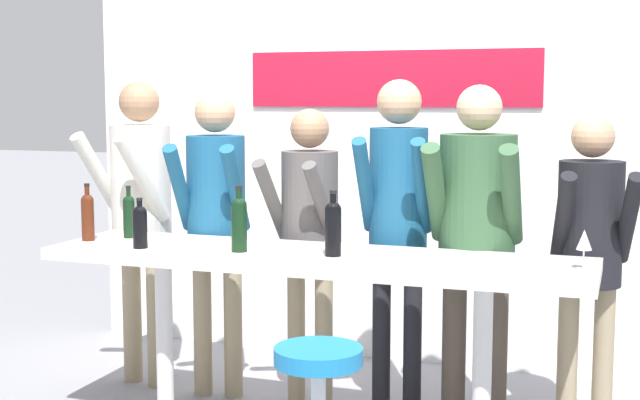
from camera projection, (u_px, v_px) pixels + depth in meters
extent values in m
cube|color=white|center=(395.00, 155.00, 5.82)|extent=(4.30, 0.10, 2.72)
cube|color=#B2142D|center=(391.00, 79.00, 5.71)|extent=(1.92, 0.02, 0.36)
cube|color=silver|center=(313.00, 259.00, 4.37)|extent=(2.70, 0.66, 0.06)
cylinder|color=silver|center=(164.00, 336.00, 4.70)|extent=(0.09, 0.09, 0.92)
cylinder|color=silver|center=(482.00, 367.00, 4.15)|extent=(0.09, 0.09, 0.92)
cylinder|color=#1972B2|center=(318.00, 356.00, 3.59)|extent=(0.36, 0.36, 0.07)
cylinder|color=gray|center=(132.00, 311.00, 5.43)|extent=(0.11, 0.11, 0.88)
cylinder|color=gray|center=(156.00, 315.00, 5.33)|extent=(0.11, 0.11, 0.88)
cylinder|color=beige|center=(141.00, 184.00, 5.29)|extent=(0.42, 0.42, 0.69)
sphere|color=#9E7556|center=(139.00, 102.00, 5.24)|extent=(0.24, 0.24, 0.24)
cylinder|color=beige|center=(100.00, 176.00, 5.23)|extent=(0.17, 0.42, 0.53)
cylinder|color=beige|center=(142.00, 179.00, 5.06)|extent=(0.17, 0.42, 0.53)
cylinder|color=gray|center=(203.00, 323.00, 5.19)|extent=(0.11, 0.11, 0.85)
cylinder|color=gray|center=(233.00, 325.00, 5.16)|extent=(0.11, 0.11, 0.85)
cylinder|color=#19517A|center=(216.00, 194.00, 5.08)|extent=(0.38, 0.38, 0.67)
sphere|color=tan|center=(215.00, 112.00, 5.03)|extent=(0.23, 0.23, 0.23)
cylinder|color=#19517A|center=(180.00, 188.00, 4.94)|extent=(0.14, 0.40, 0.51)
cylinder|color=#19517A|center=(235.00, 189.00, 4.89)|extent=(0.14, 0.40, 0.51)
cylinder|color=gray|center=(296.00, 332.00, 5.08)|extent=(0.10, 0.10, 0.80)
cylinder|color=gray|center=(324.00, 336.00, 5.00)|extent=(0.10, 0.10, 0.80)
cylinder|color=#514C4C|center=(310.00, 208.00, 4.96)|extent=(0.35, 0.35, 0.64)
sphere|color=#9E7556|center=(310.00, 128.00, 4.91)|extent=(0.22, 0.22, 0.22)
cylinder|color=#514C4C|center=(273.00, 201.00, 4.88)|extent=(0.12, 0.38, 0.49)
cylinder|color=#514C4C|center=(322.00, 204.00, 4.75)|extent=(0.12, 0.38, 0.49)
cylinder|color=black|center=(381.00, 334.00, 4.89)|extent=(0.10, 0.10, 0.88)
cylinder|color=black|center=(412.00, 336.00, 4.85)|extent=(0.10, 0.10, 0.88)
cylinder|color=#19517A|center=(398.00, 193.00, 4.78)|extent=(0.34, 0.34, 0.70)
sphere|color=tan|center=(399.00, 102.00, 4.72)|extent=(0.24, 0.24, 0.24)
cylinder|color=#19517A|center=(365.00, 186.00, 4.65)|extent=(0.11, 0.41, 0.53)
cylinder|color=#19517A|center=(422.00, 187.00, 4.57)|extent=(0.11, 0.41, 0.53)
cylinder|color=#473D33|center=(454.00, 345.00, 4.71)|extent=(0.13, 0.13, 0.86)
cylinder|color=#473D33|center=(495.00, 349.00, 4.64)|extent=(0.13, 0.13, 0.86)
cylinder|color=#335638|center=(477.00, 201.00, 4.58)|extent=(0.40, 0.40, 0.68)
sphere|color=#D6AD89|center=(479.00, 108.00, 4.53)|extent=(0.23, 0.23, 0.23)
cylinder|color=#335638|center=(436.00, 193.00, 4.48)|extent=(0.10, 0.41, 0.53)
cylinder|color=#335638|center=(511.00, 196.00, 4.36)|extent=(0.10, 0.41, 0.53)
cylinder|color=gray|center=(567.00, 360.00, 4.57)|extent=(0.10, 0.10, 0.79)
cylinder|color=gray|center=(603.00, 361.00, 4.55)|extent=(0.10, 0.10, 0.79)
cylinder|color=black|center=(590.00, 223.00, 4.48)|extent=(0.38, 0.38, 0.63)
sphere|color=tan|center=(593.00, 136.00, 4.42)|extent=(0.21, 0.21, 0.21)
cylinder|color=black|center=(563.00, 218.00, 4.34)|extent=(0.15, 0.38, 0.48)
cylinder|color=black|center=(628.00, 219.00, 4.30)|extent=(0.15, 0.38, 0.48)
cylinder|color=black|center=(239.00, 228.00, 4.39)|extent=(0.08, 0.08, 0.23)
sphere|color=black|center=(239.00, 205.00, 4.38)|extent=(0.08, 0.08, 0.08)
cylinder|color=black|center=(239.00, 197.00, 4.37)|extent=(0.03, 0.03, 0.08)
cylinder|color=black|center=(239.00, 187.00, 4.37)|extent=(0.03, 0.03, 0.02)
cylinder|color=black|center=(129.00, 219.00, 4.83)|extent=(0.06, 0.06, 0.20)
sphere|color=black|center=(129.00, 201.00, 4.82)|extent=(0.06, 0.06, 0.06)
cylinder|color=black|center=(128.00, 195.00, 4.81)|extent=(0.02, 0.02, 0.07)
cylinder|color=black|center=(128.00, 187.00, 4.81)|extent=(0.03, 0.03, 0.01)
cylinder|color=black|center=(140.00, 231.00, 4.50)|extent=(0.07, 0.07, 0.18)
sphere|color=black|center=(140.00, 213.00, 4.49)|extent=(0.07, 0.07, 0.07)
cylinder|color=black|center=(140.00, 207.00, 4.48)|extent=(0.03, 0.03, 0.06)
cylinder|color=black|center=(139.00, 199.00, 4.48)|extent=(0.03, 0.03, 0.01)
cylinder|color=#4C1E0F|center=(88.00, 221.00, 4.73)|extent=(0.07, 0.07, 0.21)
sphere|color=#4C1E0F|center=(87.00, 201.00, 4.72)|extent=(0.07, 0.07, 0.07)
cylinder|color=#4C1E0F|center=(87.00, 193.00, 4.71)|extent=(0.03, 0.03, 0.08)
cylinder|color=black|center=(87.00, 185.00, 4.71)|extent=(0.03, 0.03, 0.02)
cylinder|color=black|center=(333.00, 233.00, 4.27)|extent=(0.08, 0.08, 0.22)
sphere|color=black|center=(333.00, 210.00, 4.26)|extent=(0.08, 0.08, 0.08)
cylinder|color=black|center=(333.00, 202.00, 4.25)|extent=(0.03, 0.03, 0.08)
cylinder|color=black|center=(333.00, 192.00, 4.25)|extent=(0.03, 0.03, 0.02)
cylinder|color=silver|center=(583.00, 268.00, 3.96)|extent=(0.06, 0.06, 0.01)
cylinder|color=silver|center=(584.00, 259.00, 3.95)|extent=(0.01, 0.01, 0.08)
cone|color=silver|center=(584.00, 240.00, 3.94)|extent=(0.07, 0.07, 0.09)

